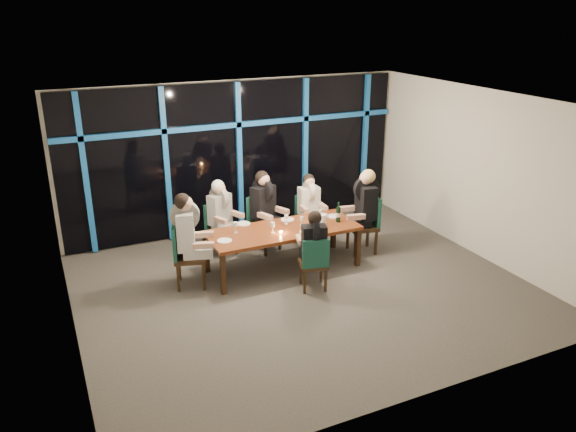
{
  "coord_description": "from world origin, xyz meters",
  "views": [
    {
      "loc": [
        -3.65,
        -7.28,
        4.33
      ],
      "look_at": [
        0.0,
        0.6,
        1.05
      ],
      "focal_mm": 35.0,
      "sensor_mm": 36.0,
      "label": 1
    }
  ],
  "objects_px": {
    "chair_far_mid": "(262,220)",
    "diner_end_left": "(188,227)",
    "chair_near_mid": "(314,261)",
    "dining_table": "(283,232)",
    "chair_end_right": "(367,221)",
    "diner_far_mid": "(265,200)",
    "chair_far_left": "(219,226)",
    "wine_bottle": "(338,214)",
    "diner_far_left": "(221,207)",
    "water_pitcher": "(323,220)",
    "chair_end_left": "(184,252)",
    "diner_end_right": "(364,199)",
    "chair_far_right": "(308,216)",
    "diner_far_right": "(310,199)",
    "diner_near_mid": "(314,238)"
  },
  "relations": [
    {
      "from": "chair_far_mid",
      "to": "diner_end_left",
      "type": "height_order",
      "value": "diner_end_left"
    },
    {
      "from": "chair_near_mid",
      "to": "chair_far_mid",
      "type": "bearing_deg",
      "value": -70.46
    },
    {
      "from": "dining_table",
      "to": "chair_end_right",
      "type": "xyz_separation_m",
      "value": [
        1.72,
        0.03,
        -0.08
      ]
    },
    {
      "from": "dining_table",
      "to": "diner_far_mid",
      "type": "xyz_separation_m",
      "value": [
        0.02,
        0.86,
        0.31
      ]
    },
    {
      "from": "chair_far_left",
      "to": "chair_end_right",
      "type": "xyz_separation_m",
      "value": [
        2.52,
        -1.05,
        0.06
      ]
    },
    {
      "from": "wine_bottle",
      "to": "chair_end_right",
      "type": "bearing_deg",
      "value": 10.97
    },
    {
      "from": "diner_far_left",
      "to": "water_pitcher",
      "type": "xyz_separation_m",
      "value": [
        1.44,
        -1.17,
        -0.08
      ]
    },
    {
      "from": "chair_far_mid",
      "to": "chair_near_mid",
      "type": "height_order",
      "value": "chair_far_mid"
    },
    {
      "from": "dining_table",
      "to": "chair_far_mid",
      "type": "xyz_separation_m",
      "value": [
        -0.01,
        0.94,
        -0.1
      ]
    },
    {
      "from": "chair_far_mid",
      "to": "chair_end_left",
      "type": "relative_size",
      "value": 0.96
    },
    {
      "from": "diner_far_mid",
      "to": "diner_end_right",
      "type": "distance_m",
      "value": 1.8
    },
    {
      "from": "chair_far_right",
      "to": "diner_far_right",
      "type": "distance_m",
      "value": 0.38
    },
    {
      "from": "chair_end_right",
      "to": "diner_far_left",
      "type": "relative_size",
      "value": 1.14
    },
    {
      "from": "chair_far_mid",
      "to": "diner_end_left",
      "type": "relative_size",
      "value": 0.99
    },
    {
      "from": "dining_table",
      "to": "diner_end_left",
      "type": "relative_size",
      "value": 2.46
    },
    {
      "from": "chair_far_right",
      "to": "wine_bottle",
      "type": "bearing_deg",
      "value": -81.31
    },
    {
      "from": "chair_far_mid",
      "to": "chair_end_right",
      "type": "height_order",
      "value": "chair_end_right"
    },
    {
      "from": "diner_end_left",
      "to": "water_pitcher",
      "type": "height_order",
      "value": "diner_end_left"
    },
    {
      "from": "chair_near_mid",
      "to": "diner_near_mid",
      "type": "relative_size",
      "value": 1.03
    },
    {
      "from": "chair_end_right",
      "to": "diner_near_mid",
      "type": "distance_m",
      "value": 1.83
    },
    {
      "from": "chair_far_left",
      "to": "chair_far_right",
      "type": "relative_size",
      "value": 1.04
    },
    {
      "from": "chair_far_mid",
      "to": "chair_far_right",
      "type": "xyz_separation_m",
      "value": [
        0.94,
        -0.04,
        -0.06
      ]
    },
    {
      "from": "diner_end_right",
      "to": "chair_far_right",
      "type": "bearing_deg",
      "value": -130.67
    },
    {
      "from": "diner_end_left",
      "to": "diner_far_mid",
      "type": "bearing_deg",
      "value": -47.47
    },
    {
      "from": "chair_end_right",
      "to": "diner_end_left",
      "type": "height_order",
      "value": "diner_end_left"
    },
    {
      "from": "chair_end_left",
      "to": "diner_end_right",
      "type": "bearing_deg",
      "value": -74.06
    },
    {
      "from": "diner_far_left",
      "to": "water_pitcher",
      "type": "bearing_deg",
      "value": -63.22
    },
    {
      "from": "dining_table",
      "to": "chair_far_left",
      "type": "bearing_deg",
      "value": 126.77
    },
    {
      "from": "chair_near_mid",
      "to": "diner_end_right",
      "type": "distance_m",
      "value": 1.87
    },
    {
      "from": "chair_far_right",
      "to": "diner_far_mid",
      "type": "relative_size",
      "value": 0.92
    },
    {
      "from": "chair_end_right",
      "to": "diner_near_mid",
      "type": "height_order",
      "value": "diner_near_mid"
    },
    {
      "from": "dining_table",
      "to": "diner_far_mid",
      "type": "bearing_deg",
      "value": 88.59
    },
    {
      "from": "chair_end_right",
      "to": "chair_near_mid",
      "type": "distance_m",
      "value": 1.87
    },
    {
      "from": "chair_end_right",
      "to": "water_pitcher",
      "type": "height_order",
      "value": "chair_end_right"
    },
    {
      "from": "chair_far_left",
      "to": "wine_bottle",
      "type": "distance_m",
      "value": 2.2
    },
    {
      "from": "diner_near_mid",
      "to": "chair_end_right",
      "type": "bearing_deg",
      "value": -135.17
    },
    {
      "from": "dining_table",
      "to": "diner_far_right",
      "type": "bearing_deg",
      "value": 41.79
    },
    {
      "from": "wine_bottle",
      "to": "chair_far_right",
      "type": "bearing_deg",
      "value": 94.89
    },
    {
      "from": "chair_far_mid",
      "to": "diner_near_mid",
      "type": "distance_m",
      "value": 1.83
    },
    {
      "from": "chair_end_right",
      "to": "chair_far_mid",
      "type": "bearing_deg",
      "value": -107.7
    },
    {
      "from": "diner_end_left",
      "to": "diner_end_right",
      "type": "bearing_deg",
      "value": -73.61
    },
    {
      "from": "chair_near_mid",
      "to": "dining_table",
      "type": "bearing_deg",
      "value": -67.15
    },
    {
      "from": "diner_end_left",
      "to": "diner_near_mid",
      "type": "height_order",
      "value": "diner_end_left"
    },
    {
      "from": "chair_far_right",
      "to": "chair_near_mid",
      "type": "height_order",
      "value": "chair_far_right"
    },
    {
      "from": "diner_near_mid",
      "to": "diner_end_left",
      "type": "bearing_deg",
      "value": -12.29
    },
    {
      "from": "chair_end_left",
      "to": "diner_end_right",
      "type": "height_order",
      "value": "diner_end_right"
    },
    {
      "from": "chair_end_left",
      "to": "diner_far_mid",
      "type": "xyz_separation_m",
      "value": [
        1.73,
        0.77,
        0.39
      ]
    },
    {
      "from": "wine_bottle",
      "to": "diner_near_mid",
      "type": "bearing_deg",
      "value": -139.26
    },
    {
      "from": "chair_far_mid",
      "to": "water_pitcher",
      "type": "distance_m",
      "value": 1.33
    },
    {
      "from": "chair_end_left",
      "to": "wine_bottle",
      "type": "xyz_separation_m",
      "value": [
        2.72,
        -0.2,
        0.29
      ]
    }
  ]
}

